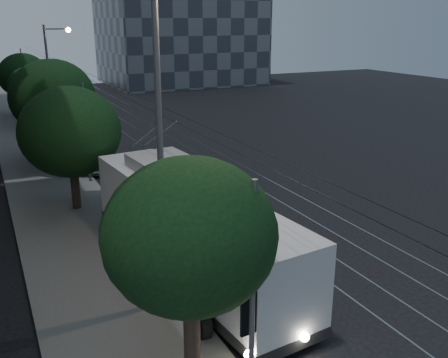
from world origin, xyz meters
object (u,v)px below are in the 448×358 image
at_px(car_white_d, 70,111).
at_px(streetlamp_far, 53,69).
at_px(car_white_c, 59,118).
at_px(streetlamp_near, 172,116).
at_px(car_white_a, 97,139).
at_px(pickup_silver, 94,155).
at_px(trolleybus, 188,227).
at_px(car_white_b, 91,136).

distance_m(car_white_d, streetlamp_far, 8.62).
distance_m(car_white_c, streetlamp_near, 34.35).
height_order(car_white_a, car_white_d, car_white_d).
relative_size(pickup_silver, streetlamp_far, 0.66).
height_order(pickup_silver, car_white_a, pickup_silver).
bearing_deg(car_white_c, pickup_silver, -103.25).
relative_size(trolleybus, streetlamp_far, 1.46).
bearing_deg(car_white_b, car_white_d, 86.80).
height_order(trolleybus, car_white_c, trolleybus).
xyz_separation_m(car_white_a, car_white_d, (0.21, 13.15, 0.10)).
height_order(car_white_a, streetlamp_near, streetlamp_near).
bearing_deg(car_white_a, streetlamp_near, -72.69).
relative_size(trolleybus, streetlamp_near, 1.20).
bearing_deg(car_white_b, pickup_silver, -100.13).
bearing_deg(pickup_silver, car_white_a, 92.19).
distance_m(pickup_silver, streetlamp_near, 19.34).
relative_size(pickup_silver, car_white_b, 1.17).
height_order(car_white_a, car_white_c, car_white_c).
height_order(pickup_silver, car_white_d, pickup_silver).
bearing_deg(car_white_c, car_white_a, -95.23).
bearing_deg(trolleybus, car_white_c, 84.74).
height_order(car_white_c, car_white_d, car_white_d).
relative_size(trolleybus, car_white_b, 2.59).
distance_m(car_white_c, car_white_d, 3.63).
height_order(trolleybus, car_white_b, trolleybus).
bearing_deg(car_white_a, pickup_silver, -81.02).
distance_m(trolleybus, car_white_b, 22.31).
bearing_deg(car_white_d, pickup_silver, -92.16).
distance_m(pickup_silver, car_white_c, 15.39).
height_order(pickup_silver, streetlamp_far, streetlamp_far).
height_order(car_white_b, car_white_c, car_white_b).
bearing_deg(streetlamp_near, trolleybus, 59.51).
distance_m(car_white_b, streetlamp_far, 7.65).
height_order(streetlamp_near, streetlamp_far, streetlamp_near).
relative_size(car_white_c, streetlamp_far, 0.48).
bearing_deg(car_white_c, car_white_d, 50.63).
distance_m(trolleybus, car_white_c, 31.68).
height_order(trolleybus, car_white_a, trolleybus).
bearing_deg(pickup_silver, car_white_c, 106.40).
xyz_separation_m(car_white_b, car_white_d, (0.59, 12.65, -0.00)).
relative_size(car_white_b, car_white_c, 1.18).
bearing_deg(streetlamp_far, car_white_b, -75.35).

